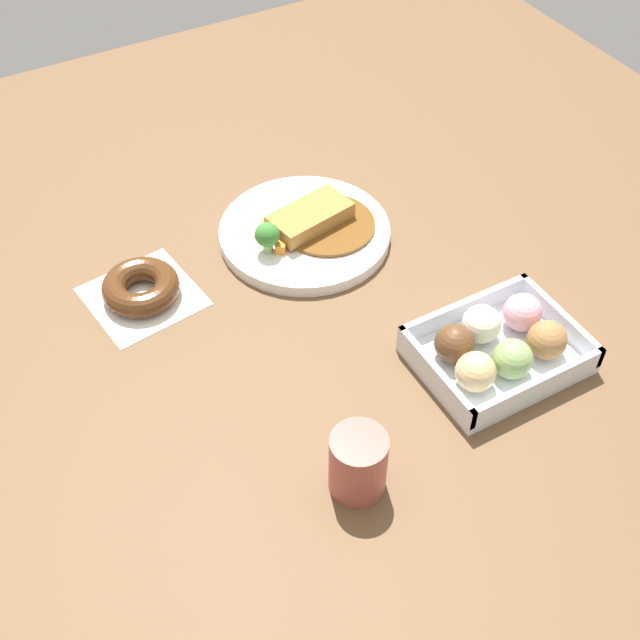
{
  "coord_description": "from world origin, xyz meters",
  "views": [
    {
      "loc": [
        -0.39,
        -0.68,
        0.8
      ],
      "look_at": [
        -0.03,
        -0.04,
        0.03
      ],
      "focal_mm": 46.34,
      "sensor_mm": 36.0,
      "label": 1
    }
  ],
  "objects_px": {
    "curry_plate": "(305,230)",
    "chocolate_ring_donut": "(141,288)",
    "donut_box": "(498,347)",
    "coffee_mug": "(358,463)"
  },
  "relations": [
    {
      "from": "coffee_mug",
      "to": "chocolate_ring_donut",
      "type": "bearing_deg",
      "value": 104.48
    },
    {
      "from": "chocolate_ring_donut",
      "to": "coffee_mug",
      "type": "distance_m",
      "value": 0.41
    },
    {
      "from": "coffee_mug",
      "to": "donut_box",
      "type": "bearing_deg",
      "value": 15.87
    },
    {
      "from": "curry_plate",
      "to": "chocolate_ring_donut",
      "type": "xyz_separation_m",
      "value": [
        -0.25,
        0.0,
        0.0
      ]
    },
    {
      "from": "donut_box",
      "to": "coffee_mug",
      "type": "height_order",
      "value": "coffee_mug"
    },
    {
      "from": "donut_box",
      "to": "coffee_mug",
      "type": "relative_size",
      "value": 2.42
    },
    {
      "from": "chocolate_ring_donut",
      "to": "coffee_mug",
      "type": "bearing_deg",
      "value": -75.52
    },
    {
      "from": "donut_box",
      "to": "coffee_mug",
      "type": "distance_m",
      "value": 0.26
    },
    {
      "from": "curry_plate",
      "to": "donut_box",
      "type": "height_order",
      "value": "curry_plate"
    },
    {
      "from": "curry_plate",
      "to": "chocolate_ring_donut",
      "type": "relative_size",
      "value": 1.59
    }
  ]
}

